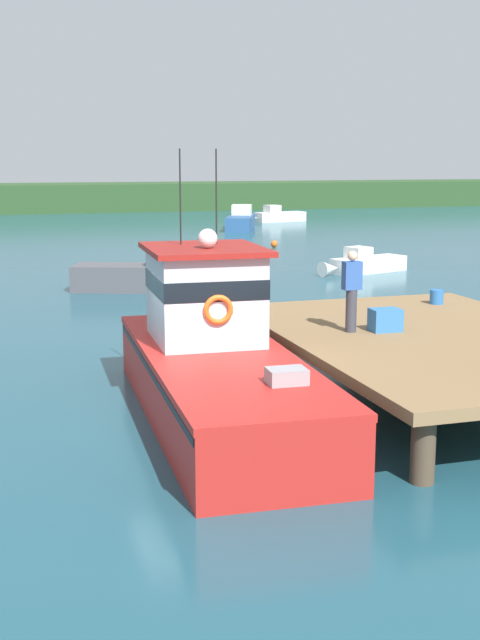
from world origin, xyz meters
The scene contains 12 objects.
ground_plane centered at (0.00, 0.00, 0.00)m, with size 200.00×200.00×0.00m, color #1E4C5B.
dock centered at (4.80, 0.00, 1.07)m, with size 6.00×9.00×1.20m.
main_fishing_boat centered at (0.23, 0.17, 1.01)m, with size 2.90×9.87×4.80m.
crate_single_far centered at (3.96, 0.62, 1.43)m, with size 0.60×0.44×0.45m, color #3370B2.
bait_bucket centered at (6.59, 3.14, 1.37)m, with size 0.32×0.32×0.34m, color #2866B2.
deckhand_by_the_boat centered at (3.26, 0.75, 2.06)m, with size 0.36×0.22×1.63m.
moored_boat_near_channel centered at (12.74, 38.79, 0.55)m, with size 3.51×6.25×1.59m.
moored_boat_mid_harbor centered at (17.10, 44.16, 0.43)m, with size 4.96×2.10×1.24m.
moored_boat_far_right centered at (2.13, 14.62, 0.55)m, with size 6.30×3.34×1.59m.
moored_boat_far_left centered at (11.16, 16.75, 0.37)m, with size 4.30×2.19×1.08m.
mooring_buoy_spare_mooring centered at (10.97, 27.20, 0.18)m, with size 0.37×0.37×0.37m, color #EA5B19.
far_shoreline centered at (0.00, 62.00, 1.20)m, with size 120.00×8.00×2.40m, color #284723.
Camera 1 is at (-3.67, -14.22, 4.62)m, focal length 46.79 mm.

